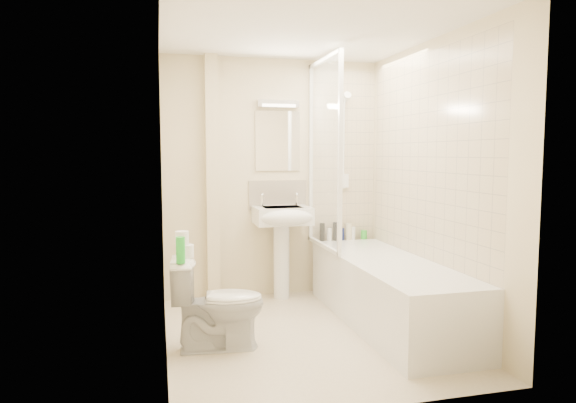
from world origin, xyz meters
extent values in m
plane|color=beige|center=(0.00, 0.00, 0.00)|extent=(2.50, 2.50, 0.00)
cube|color=beige|center=(0.00, 1.25, 1.20)|extent=(2.20, 0.02, 2.40)
cube|color=beige|center=(-1.10, 0.00, 1.20)|extent=(0.02, 2.50, 2.40)
cube|color=beige|center=(1.10, 0.00, 1.20)|extent=(0.02, 2.50, 2.40)
cube|color=white|center=(0.00, 0.00, 2.40)|extent=(2.20, 2.50, 0.02)
cube|color=beige|center=(0.75, 1.24, 1.42)|extent=(0.70, 0.01, 1.75)
cube|color=beige|center=(1.09, 0.09, 1.42)|extent=(0.01, 2.10, 1.75)
cube|color=beige|center=(-0.62, 1.19, 1.20)|extent=(0.12, 0.12, 2.40)
cube|color=beige|center=(0.05, 1.24, 1.03)|extent=(0.60, 0.02, 0.30)
cube|color=white|center=(0.05, 1.24, 1.58)|extent=(0.46, 0.01, 0.60)
cube|color=silver|center=(0.05, 1.22, 1.95)|extent=(0.42, 0.07, 0.07)
cube|color=white|center=(0.75, 0.09, 0.28)|extent=(0.70, 2.10, 0.55)
cube|color=white|center=(0.75, 0.09, 0.49)|extent=(0.56, 1.96, 0.05)
cube|color=white|center=(0.40, 0.80, 1.45)|extent=(0.01, 0.90, 1.80)
cube|color=white|center=(0.40, 1.23, 1.45)|extent=(0.04, 0.04, 1.80)
cube|color=white|center=(0.40, 0.35, 1.45)|extent=(0.04, 0.04, 1.80)
cube|color=white|center=(0.40, 0.80, 2.33)|extent=(0.04, 0.90, 0.04)
cube|color=white|center=(0.40, 0.80, 0.57)|extent=(0.04, 0.90, 0.03)
cylinder|color=white|center=(0.75, 1.22, 1.55)|extent=(0.02, 0.02, 0.90)
cylinder|color=white|center=(0.75, 1.22, 1.10)|extent=(0.05, 0.05, 0.02)
cylinder|color=white|center=(0.75, 1.22, 2.00)|extent=(0.05, 0.05, 0.02)
cylinder|color=white|center=(0.75, 1.15, 2.03)|extent=(0.08, 0.11, 0.11)
cube|color=white|center=(0.75, 1.21, 1.17)|extent=(0.10, 0.05, 0.14)
cylinder|color=white|center=(0.73, 1.19, 1.60)|extent=(0.01, 0.13, 0.84)
cylinder|color=white|center=(0.05, 1.08, 0.37)|extent=(0.16, 0.16, 0.74)
cube|color=white|center=(0.05, 1.05, 0.84)|extent=(0.55, 0.42, 0.17)
ellipsoid|color=white|center=(0.05, 0.88, 0.84)|extent=(0.55, 0.23, 0.17)
cube|color=silver|center=(0.05, 1.05, 0.91)|extent=(0.38, 0.27, 0.04)
cylinder|color=white|center=(-0.13, 1.16, 0.98)|extent=(0.03, 0.03, 0.10)
cylinder|color=white|center=(0.23, 1.16, 0.98)|extent=(0.03, 0.03, 0.10)
sphere|color=white|center=(-0.13, 1.16, 1.04)|extent=(0.04, 0.04, 0.04)
sphere|color=white|center=(0.23, 1.16, 1.04)|extent=(0.04, 0.04, 0.04)
cylinder|color=black|center=(0.50, 1.16, 0.64)|extent=(0.05, 0.05, 0.19)
cylinder|color=white|center=(0.58, 1.16, 0.61)|extent=(0.05, 0.05, 0.13)
cylinder|color=black|center=(0.66, 1.16, 0.64)|extent=(0.07, 0.07, 0.19)
cylinder|color=navy|center=(0.72, 1.16, 0.61)|extent=(0.05, 0.05, 0.13)
cylinder|color=beige|center=(0.80, 1.16, 0.64)|extent=(0.07, 0.07, 0.17)
cylinder|color=white|center=(0.84, 1.16, 0.62)|extent=(0.05, 0.05, 0.13)
cylinder|color=green|center=(0.97, 1.16, 0.60)|extent=(0.06, 0.06, 0.09)
imported|color=white|center=(-0.72, -0.11, 0.34)|extent=(0.50, 0.74, 0.69)
cylinder|color=white|center=(-0.94, -0.05, 0.74)|extent=(0.11, 0.11, 0.09)
cylinder|color=white|center=(-0.97, -0.05, 0.83)|extent=(0.10, 0.10, 0.10)
cylinder|color=green|center=(-0.99, -0.24, 0.78)|extent=(0.06, 0.06, 0.18)
camera|label=1|loc=(-1.13, -3.85, 1.45)|focal=32.00mm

